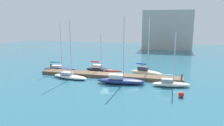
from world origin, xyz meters
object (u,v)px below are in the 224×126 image
mooring_buoy_red (181,95)px  harbor_building_distant (167,30)px  sailboat_0 (60,68)px  sailboat_1 (70,76)px  sailboat_5 (171,83)px  sailboat_3 (120,80)px  sailboat_4 (146,72)px  sailboat_2 (99,69)px

mooring_buoy_red → harbor_building_distant: bearing=92.2°
sailboat_0 → sailboat_1: 6.67m
sailboat_5 → harbor_building_distant: size_ratio=0.48×
sailboat_1 → harbor_building_distant: size_ratio=0.57×
sailboat_3 → sailboat_5: sailboat_3 is taller
sailboat_0 → sailboat_1: sailboat_1 is taller
sailboat_5 → sailboat_3: bearing=174.8°
sailboat_5 → harbor_building_distant: bearing=83.1°
sailboat_0 → sailboat_4: (16.17, 0.34, 0.15)m
sailboat_0 → sailboat_5: sailboat_0 is taller
sailboat_0 → sailboat_4: sailboat_4 is taller
sailboat_0 → sailboat_4: 16.17m
sailboat_4 → mooring_buoy_red: size_ratio=14.10×
sailboat_3 → mooring_buoy_red: bearing=-29.6°
sailboat_4 → harbor_building_distant: (3.28, 40.42, 5.85)m
harbor_building_distant → sailboat_4: bearing=-94.6°
sailboat_3 → sailboat_5: bearing=-2.9°
sailboat_2 → harbor_building_distant: bearing=77.0°
sailboat_1 → sailboat_4: 12.86m
sailboat_4 → harbor_building_distant: size_ratio=0.61×
sailboat_0 → sailboat_1: bearing=-59.7°
sailboat_0 → sailboat_5: 20.92m
mooring_buoy_red → sailboat_2: bearing=143.3°
sailboat_2 → sailboat_0: bearing=-170.7°
sailboat_2 → sailboat_5: bearing=-22.8°
sailboat_5 → sailboat_2: bearing=146.0°
sailboat_4 → mooring_buoy_red: sailboat_4 is taller
sailboat_2 → mooring_buoy_red: 17.14m
sailboat_1 → sailboat_2: bearing=71.1°
mooring_buoy_red → harbor_building_distant: harbor_building_distant is taller
sailboat_2 → mooring_buoy_red: (13.74, -10.24, -0.18)m
harbor_building_distant → sailboat_1: bearing=-108.1°
sailboat_1 → sailboat_5: (15.75, -0.42, 0.04)m
sailboat_3 → sailboat_4: sailboat_4 is taller
sailboat_2 → mooring_buoy_red: size_ratio=10.19×
sailboat_4 → harbor_building_distant: 40.98m
sailboat_0 → sailboat_2: sailboat_0 is taller
sailboat_2 → sailboat_5: (12.57, -6.18, -0.03)m
sailboat_0 → sailboat_3: 14.22m
sailboat_1 → harbor_building_distant: bearing=81.8°
sailboat_1 → harbor_building_distant: 48.50m
sailboat_3 → harbor_building_distant: harbor_building_distant is taller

